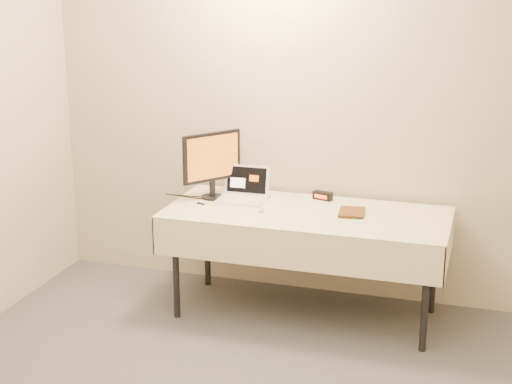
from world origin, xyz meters
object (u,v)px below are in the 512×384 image
(laptop, at_px, (244,192))
(book, at_px, (339,197))
(table, at_px, (307,221))
(monitor, at_px, (212,160))

(laptop, relative_size, book, 1.47)
(table, distance_m, monitor, 0.79)
(laptop, height_order, monitor, monitor)
(book, bearing_deg, laptop, 164.54)
(laptop, distance_m, book, 0.71)
(book, bearing_deg, table, -177.33)
(table, distance_m, book, 0.27)
(laptop, distance_m, monitor, 0.31)
(monitor, bearing_deg, book, -58.19)
(table, relative_size, monitor, 4.00)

